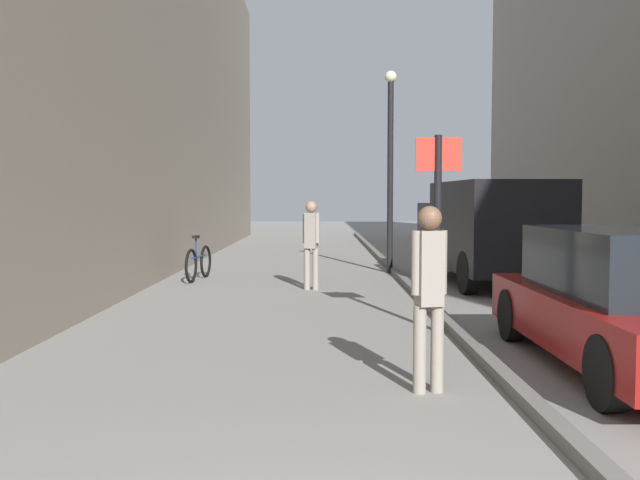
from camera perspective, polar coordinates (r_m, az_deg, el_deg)
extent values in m
plane|color=gray|center=(14.12, 0.51, -3.76)|extent=(80.00, 80.00, 0.00)
cube|color=gray|center=(15.38, -21.04, 16.73)|extent=(3.62, 40.00, 10.72)
cube|color=#615F5B|center=(14.22, 6.90, -3.49)|extent=(0.16, 40.00, 0.12)
cylinder|color=gray|center=(6.39, 7.99, -8.94)|extent=(0.12, 0.12, 0.80)
cylinder|color=gray|center=(6.45, 9.41, -8.83)|extent=(0.12, 0.12, 0.80)
cube|color=gray|center=(6.30, 8.77, -2.30)|extent=(0.26, 0.23, 0.68)
cylinder|color=gray|center=(6.25, 7.74, -1.87)|extent=(0.10, 0.10, 0.58)
cylinder|color=gray|center=(6.34, 9.79, -1.81)|extent=(0.10, 0.10, 0.58)
sphere|color=brown|center=(6.27, 8.80, 1.79)|extent=(0.22, 0.22, 0.22)
cylinder|color=gray|center=(13.36, -0.60, -2.42)|extent=(0.12, 0.12, 0.81)
cylinder|color=gray|center=(13.42, -1.30, -2.40)|extent=(0.12, 0.12, 0.81)
cube|color=gray|center=(13.34, -0.96, 0.79)|extent=(0.27, 0.25, 0.69)
cylinder|color=gray|center=(13.30, -0.45, 1.00)|extent=(0.10, 0.10, 0.58)
cylinder|color=gray|center=(13.37, -1.46, 1.01)|extent=(0.10, 0.10, 0.58)
sphere|color=#9E755B|center=(13.32, -0.96, 2.74)|extent=(0.22, 0.22, 0.22)
cube|color=black|center=(14.21, 14.11, 1.14)|extent=(2.13, 3.59, 1.77)
cube|color=black|center=(16.53, 11.52, 0.71)|extent=(2.00, 1.47, 1.33)
cube|color=black|center=(16.97, 11.11, 1.77)|extent=(1.61, 0.14, 0.58)
cylinder|color=black|center=(16.23, 8.70, -1.44)|extent=(0.27, 0.81, 0.80)
cylinder|color=black|center=(16.68, 14.46, -1.38)|extent=(0.27, 0.81, 0.80)
cylinder|color=black|center=(13.03, 11.86, -2.66)|extent=(0.27, 0.81, 0.80)
cylinder|color=black|center=(13.59, 18.85, -2.52)|extent=(0.27, 0.81, 0.80)
cube|color=maroon|center=(7.87, 23.97, -6.14)|extent=(1.81, 4.21, 0.55)
cube|color=black|center=(7.79, 24.08, -1.68)|extent=(1.52, 2.52, 0.68)
cylinder|color=black|center=(8.94, 15.31, -5.98)|extent=(0.20, 0.64, 0.64)
cylinder|color=black|center=(9.52, 24.90, -5.62)|extent=(0.20, 0.64, 0.64)
cylinder|color=black|center=(6.30, 22.46, -10.08)|extent=(0.20, 0.64, 0.64)
cylinder|color=black|center=(9.28, 9.43, 0.52)|extent=(0.10, 0.10, 2.60)
cube|color=red|center=(9.29, 9.49, 7.00)|extent=(0.60, 0.04, 0.44)
cylinder|color=black|center=(16.48, 5.58, 5.09)|extent=(0.14, 0.14, 4.50)
sphere|color=beige|center=(16.72, 5.63, 13.24)|extent=(0.28, 0.28, 0.28)
torus|color=black|center=(15.72, -9.63, -1.75)|extent=(0.15, 0.72, 0.72)
torus|color=black|center=(14.72, -10.80, -2.11)|extent=(0.15, 0.72, 0.72)
cylinder|color=navy|center=(15.21, -10.20, -1.36)|extent=(0.17, 0.94, 0.05)
cylinder|color=navy|center=(15.01, -10.43, -0.58)|extent=(0.04, 0.04, 0.40)
cube|color=black|center=(15.00, -10.43, 0.25)|extent=(0.13, 0.25, 0.06)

